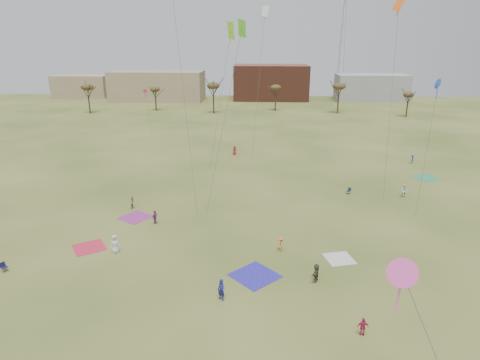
# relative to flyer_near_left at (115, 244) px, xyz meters

# --- Properties ---
(ground) EXTENTS (260.00, 260.00, 0.00)m
(ground) POSITION_rel_flyer_near_left_xyz_m (12.05, -4.94, -0.95)
(ground) COLOR #3E5019
(ground) RESTS_ON ground
(flyer_near_left) EXTENTS (1.09, 0.93, 1.89)m
(flyer_near_left) POSITION_rel_flyer_near_left_xyz_m (0.00, 0.00, 0.00)
(flyer_near_left) COLOR silver
(flyer_near_left) RESTS_ON ground
(flyer_near_right) EXTENTS (0.82, 0.76, 1.88)m
(flyer_near_right) POSITION_rel_flyer_near_left_xyz_m (11.34, -7.27, -0.01)
(flyer_near_right) COLOR navy
(flyer_near_right) RESTS_ON ground
(spectator_fore_a) EXTENTS (0.86, 0.37, 1.45)m
(spectator_fore_a) POSITION_rel_flyer_near_left_xyz_m (21.88, -10.94, -0.22)
(spectator_fore_a) COLOR #B71F51
(spectator_fore_a) RESTS_ON ground
(spectator_fore_b) EXTENTS (0.81, 0.91, 1.53)m
(spectator_fore_b) POSITION_rel_flyer_near_left_xyz_m (-1.71, 11.33, -0.18)
(spectator_fore_b) COLOR #9A9562
(spectator_fore_b) RESTS_ON ground
(spectator_fore_c) EXTENTS (0.97, 1.64, 1.68)m
(spectator_fore_c) POSITION_rel_flyer_near_left_xyz_m (19.36, -4.05, -0.10)
(spectator_fore_c) COLOR #4C4336
(spectator_fore_c) RESTS_ON ground
(flyer_mid_b) EXTENTS (0.61, 1.01, 1.52)m
(flyer_mid_b) POSITION_rel_flyer_near_left_xyz_m (16.45, 1.32, -0.19)
(flyer_mid_b) COLOR orange
(flyer_mid_b) RESTS_ON ground
(spectator_mid_d) EXTENTS (0.69, 1.03, 1.62)m
(spectator_mid_d) POSITION_rel_flyer_near_left_xyz_m (2.21, 7.03, -0.14)
(spectator_mid_d) COLOR #853989
(spectator_mid_d) RESTS_ON ground
(spectator_mid_e) EXTENTS (1.07, 0.93, 1.86)m
(spectator_mid_e) POSITION_rel_flyer_near_left_xyz_m (33.64, 17.14, -0.02)
(spectator_mid_e) COLOR silver
(spectator_mid_e) RESTS_ON ground
(flyer_far_b) EXTENTS (0.95, 0.86, 1.64)m
(flyer_far_b) POSITION_rel_flyer_near_left_xyz_m (9.29, 37.77, -0.13)
(flyer_far_b) COLOR maroon
(flyer_far_b) RESTS_ON ground
(flyer_far_c) EXTENTS (0.96, 1.11, 1.48)m
(flyer_far_c) POSITION_rel_flyer_near_left_xyz_m (40.27, 33.87, -0.20)
(flyer_far_c) COLOR navy
(flyer_far_c) RESTS_ON ground
(blanket_red) EXTENTS (4.05, 4.05, 0.03)m
(blanket_red) POSITION_rel_flyer_near_left_xyz_m (-3.08, 0.85, -0.94)
(blanket_red) COLOR #D12944
(blanket_red) RESTS_ON ground
(blanket_blue) EXTENTS (5.13, 5.13, 0.03)m
(blanket_blue) POSITION_rel_flyer_near_left_xyz_m (14.00, -3.49, -0.94)
(blanket_blue) COLOR #2F29B3
(blanket_blue) RESTS_ON ground
(blanket_cream) EXTENTS (3.14, 3.14, 0.03)m
(blanket_cream) POSITION_rel_flyer_near_left_xyz_m (22.12, -0.01, -0.94)
(blanket_cream) COLOR silver
(blanket_cream) RESTS_ON ground
(blanket_plum) EXTENTS (4.37, 4.37, 0.03)m
(blanket_plum) POSITION_rel_flyer_near_left_xyz_m (-0.58, 8.58, -0.94)
(blanket_plum) COLOR #9E3086
(blanket_plum) RESTS_ON ground
(blanket_olive) EXTENTS (4.44, 4.44, 0.03)m
(blanket_olive) POSITION_rel_flyer_near_left_xyz_m (39.70, 25.75, -0.94)
(blanket_olive) COLOR #348F60
(blanket_olive) RESTS_ON ground
(camp_chair_left) EXTENTS (0.72, 0.71, 0.87)m
(camp_chair_left) POSITION_rel_flyer_near_left_xyz_m (-8.97, -4.06, -0.69)
(camp_chair_left) COLOR #141438
(camp_chair_left) RESTS_ON ground
(camp_chair_right) EXTENTS (0.74, 0.73, 0.87)m
(camp_chair_right) POSITION_rel_flyer_near_left_xyz_m (26.41, 18.06, -0.69)
(camp_chair_right) COLOR #16203D
(camp_chair_right) RESTS_ON ground
(kites_aloft) EXTENTS (70.42, 66.35, 26.12)m
(kites_aloft) POSITION_rel_flyer_near_left_xyz_m (12.41, 19.19, 19.83)
(kites_aloft) COLOR red
(kites_aloft) RESTS_ON ground
(tree_line) EXTENTS (117.44, 49.32, 8.91)m
(tree_line) POSITION_rel_flyer_near_left_xyz_m (9.20, 74.18, 6.14)
(tree_line) COLOR #3A2B1E
(tree_line) RESTS_ON ground
(building_tan) EXTENTS (32.00, 14.00, 10.00)m
(building_tan) POSITION_rel_flyer_near_left_xyz_m (-22.95, 110.06, 4.05)
(building_tan) COLOR #937F60
(building_tan) RESTS_ON ground
(building_brick) EXTENTS (26.00, 16.00, 12.00)m
(building_brick) POSITION_rel_flyer_near_left_xyz_m (17.05, 115.06, 5.05)
(building_brick) COLOR brown
(building_brick) RESTS_ON ground
(building_grey) EXTENTS (24.00, 12.00, 9.00)m
(building_grey) POSITION_rel_flyer_near_left_xyz_m (52.05, 113.06, 3.55)
(building_grey) COLOR gray
(building_grey) RESTS_ON ground
(building_tan_west) EXTENTS (20.00, 12.00, 8.00)m
(building_tan_west) POSITION_rel_flyer_near_left_xyz_m (-52.95, 117.06, 3.05)
(building_tan_west) COLOR #937F60
(building_tan_west) RESTS_ON ground
(radio_tower) EXTENTS (1.51, 1.72, 41.00)m
(radio_tower) POSITION_rel_flyer_near_left_xyz_m (42.05, 120.06, 18.26)
(radio_tower) COLOR #9EA3A8
(radio_tower) RESTS_ON ground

